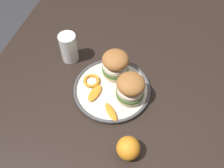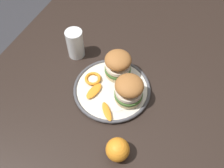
% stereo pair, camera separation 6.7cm
% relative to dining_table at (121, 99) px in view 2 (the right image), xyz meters
% --- Properties ---
extents(ground_plane, '(8.00, 8.00, 0.00)m').
position_rel_dining_table_xyz_m(ground_plane, '(0.00, 0.00, -0.65)').
color(ground_plane, '#333338').
extents(dining_table, '(1.49, 1.06, 0.73)m').
position_rel_dining_table_xyz_m(dining_table, '(0.00, 0.00, 0.00)').
color(dining_table, black).
rests_on(dining_table, ground).
extents(dinner_plate, '(0.29, 0.29, 0.02)m').
position_rel_dining_table_xyz_m(dinner_plate, '(-0.02, 0.03, 0.09)').
color(dinner_plate, silver).
rests_on(dinner_plate, dining_table).
extents(sandwich_half_left, '(0.14, 0.14, 0.10)m').
position_rel_dining_table_xyz_m(sandwich_half_left, '(0.05, 0.04, 0.15)').
color(sandwich_half_left, beige).
rests_on(sandwich_half_left, dinner_plate).
extents(sandwich_half_right, '(0.13, 0.13, 0.10)m').
position_rel_dining_table_xyz_m(sandwich_half_right, '(-0.04, -0.04, 0.15)').
color(sandwich_half_right, beige).
rests_on(sandwich_half_right, dinner_plate).
extents(orange_peel_curled, '(0.08, 0.08, 0.01)m').
position_rel_dining_table_xyz_m(orange_peel_curled, '(-0.02, 0.11, 0.10)').
color(orange_peel_curled, orange).
rests_on(orange_peel_curled, dinner_plate).
extents(orange_peel_strip_long, '(0.07, 0.07, 0.01)m').
position_rel_dining_table_xyz_m(orange_peel_strip_long, '(-0.12, 0.01, 0.10)').
color(orange_peel_strip_long, orange).
rests_on(orange_peel_strip_long, dinner_plate).
extents(orange_peel_strip_short, '(0.08, 0.05, 0.01)m').
position_rel_dining_table_xyz_m(orange_peel_strip_short, '(-0.07, 0.08, 0.10)').
color(orange_peel_strip_short, orange).
rests_on(orange_peel_strip_short, dinner_plate).
extents(drinking_glass, '(0.07, 0.07, 0.12)m').
position_rel_dining_table_xyz_m(drinking_glass, '(0.09, 0.24, 0.13)').
color(drinking_glass, white).
rests_on(drinking_glass, dining_table).
extents(whole_orange, '(0.07, 0.07, 0.07)m').
position_rel_dining_table_xyz_m(whole_orange, '(-0.24, -0.08, 0.12)').
color(whole_orange, orange).
rests_on(whole_orange, dining_table).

